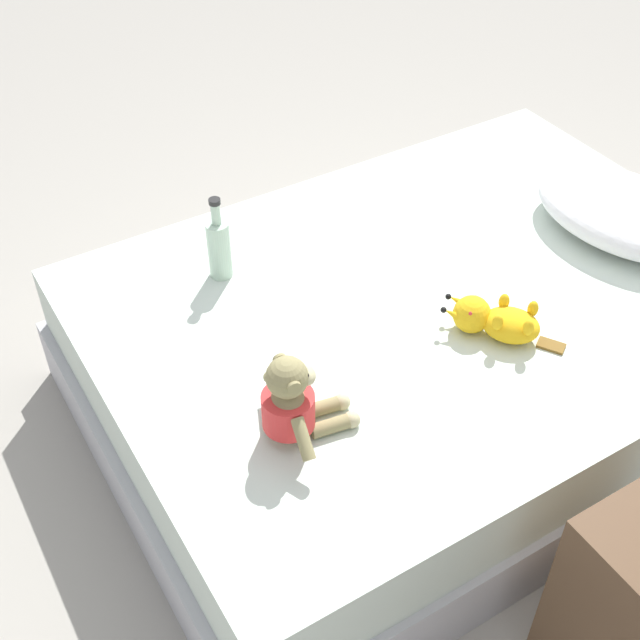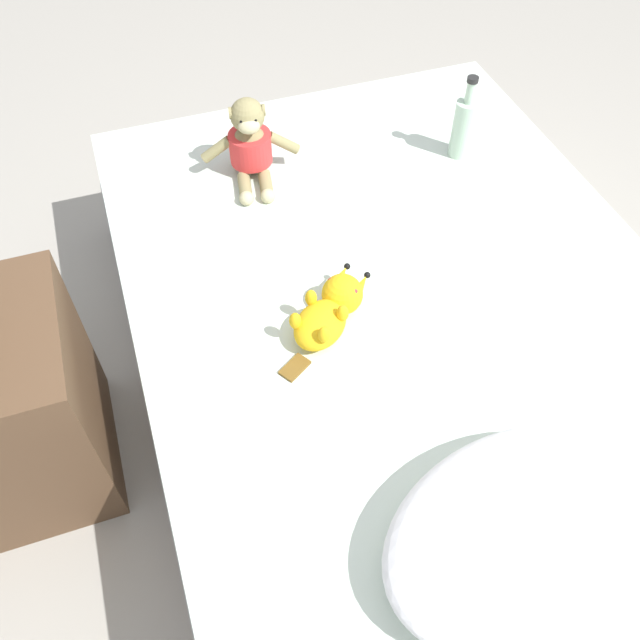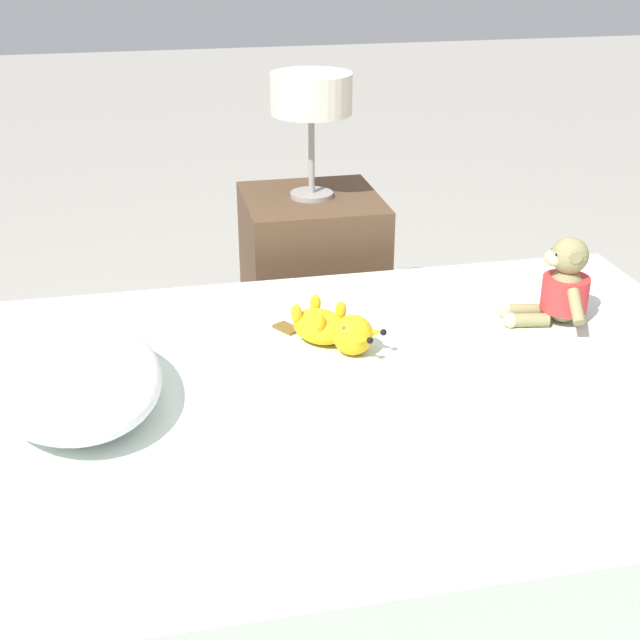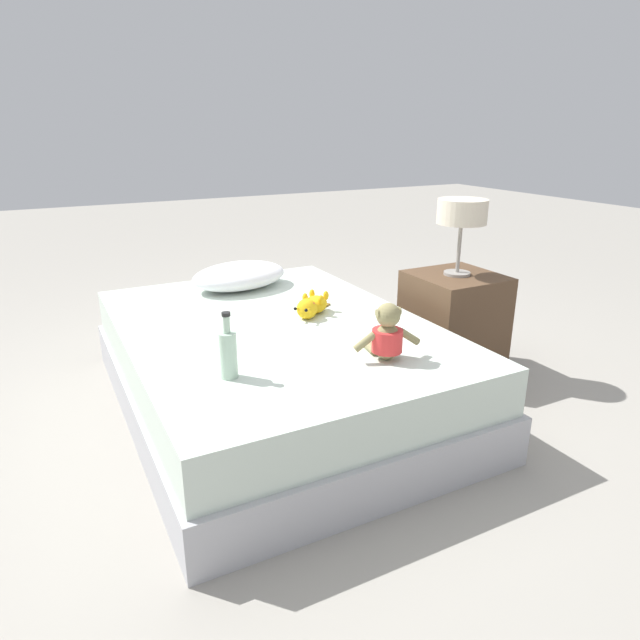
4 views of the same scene
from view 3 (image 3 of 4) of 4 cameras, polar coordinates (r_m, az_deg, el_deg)
The scene contains 7 objects.
ground_plane at distance 2.28m, azimuth 2.70°, elevation -13.54°, with size 16.00×16.00×0.00m, color #9E998E.
bed at distance 2.15m, azimuth 2.81°, elevation -9.27°, with size 1.38×1.92×0.42m.
pillow at distance 2.01m, azimuth -15.64°, elevation -3.38°, with size 0.62×0.48×0.14m.
plush_monkey at distance 2.39m, azimuth 15.25°, elevation 2.03°, with size 0.29×0.24×0.24m.
plush_yellow_creature at distance 2.20m, azimuth 0.89°, elevation -0.59°, with size 0.29×0.25×0.10m.
nightstand at distance 3.02m, azimuth -0.52°, elevation 2.93°, with size 0.44×0.44×0.55m.
bedside_lamp at distance 2.84m, azimuth -0.56°, elevation 14.08°, with size 0.26×0.26×0.40m.
Camera 3 is at (-1.71, 0.46, 1.43)m, focal length 49.81 mm.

